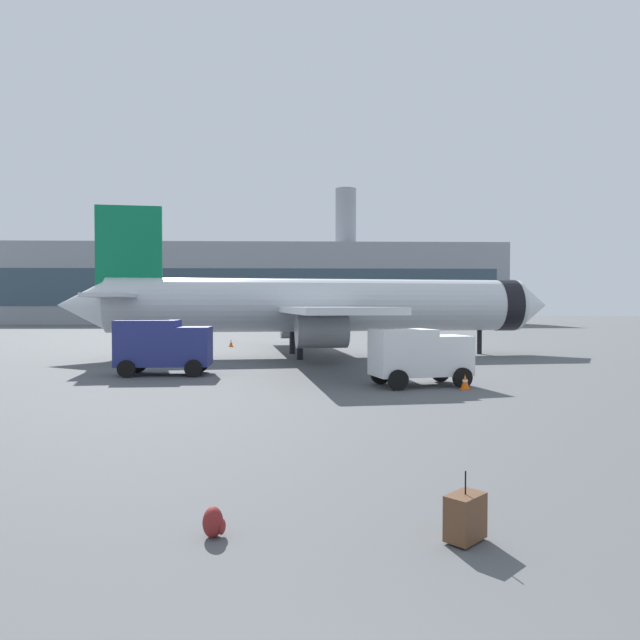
{
  "coord_description": "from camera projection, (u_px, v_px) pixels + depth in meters",
  "views": [
    {
      "loc": [
        -0.28,
        -3.09,
        3.64
      ],
      "look_at": [
        0.44,
        22.81,
        3.0
      ],
      "focal_mm": 31.93,
      "sensor_mm": 36.0,
      "label": 1
    }
  ],
  "objects": [
    {
      "name": "airplane_at_gate",
      "position": [
        320.0,
        306.0,
        41.08
      ],
      "size": [
        35.76,
        32.35,
        10.5
      ],
      "color": "silver",
      "rests_on": "ground"
    },
    {
      "name": "terminal_building",
      "position": [
        247.0,
        284.0,
        119.5
      ],
      "size": [
        106.01,
        16.74,
        28.32
      ],
      "color": "gray",
      "rests_on": "ground"
    },
    {
      "name": "safety_cone_far",
      "position": [
        465.0,
        382.0,
        24.79
      ],
      "size": [
        0.44,
        0.44,
        0.66
      ],
      "color": "#F2590C",
      "rests_on": "ground"
    },
    {
      "name": "traveller_backpack",
      "position": [
        214.0,
        522.0,
        8.93
      ],
      "size": [
        0.36,
        0.4,
        0.48
      ],
      "color": "maroon",
      "rests_on": "ground"
    },
    {
      "name": "rolling_suitcase",
      "position": [
        465.0,
        517.0,
        8.75
      ],
      "size": [
        0.74,
        0.73,
        1.1
      ],
      "color": "brown",
      "rests_on": "ground"
    },
    {
      "name": "service_truck",
      "position": [
        163.0,
        344.0,
        29.99
      ],
      "size": [
        4.87,
        2.66,
        2.9
      ],
      "color": "navy",
      "rests_on": "ground"
    },
    {
      "name": "cargo_van",
      "position": [
        419.0,
        354.0,
        25.81
      ],
      "size": [
        4.75,
        3.2,
        2.6
      ],
      "color": "white",
      "rests_on": "ground"
    },
    {
      "name": "safety_cone_mid",
      "position": [
        231.0,
        343.0,
        50.76
      ],
      "size": [
        0.44,
        0.44,
        0.67
      ],
      "color": "#F2590C",
      "rests_on": "ground"
    }
  ]
}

